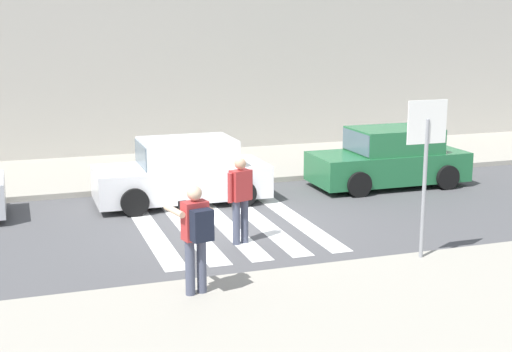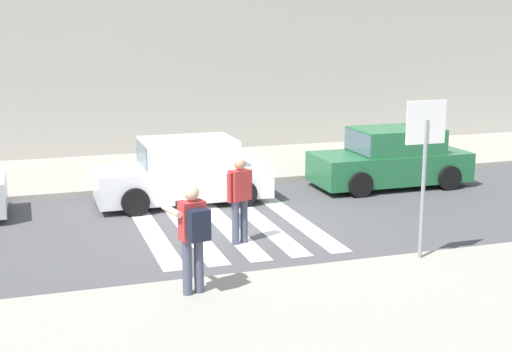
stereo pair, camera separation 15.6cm
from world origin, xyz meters
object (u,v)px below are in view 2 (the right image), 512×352
Objects in this scene: pedestrian_crossing at (240,195)px; parked_car_green at (391,159)px; stop_sign at (425,144)px; photographer_with_backpack at (193,230)px; parked_car_white at (184,173)px.

parked_car_green is at bearing 33.99° from pedestrian_crossing.
stop_sign is 6.46m from parked_car_green.
stop_sign is 0.69× the size of parked_car_green.
parked_car_green is (2.55, 5.75, -1.48)m from stop_sign.
photographer_with_backpack is (-4.24, -0.44, -1.04)m from stop_sign.
photographer_with_backpack is 0.42× the size of parked_car_white.
photographer_with_backpack is at bearing -120.22° from pedestrian_crossing.
stop_sign reaches higher than photographer_with_backpack.
pedestrian_crossing is 6.33m from parked_car_green.
stop_sign is at bearing -62.21° from parked_car_white.
pedestrian_crossing is at bearing 59.78° from photographer_with_backpack.
parked_car_white and parked_car_green have the same top height.
photographer_with_backpack is 1.00× the size of pedestrian_crossing.
stop_sign is 4.39m from photographer_with_backpack.
parked_car_white is (-3.03, 5.75, -1.48)m from stop_sign.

